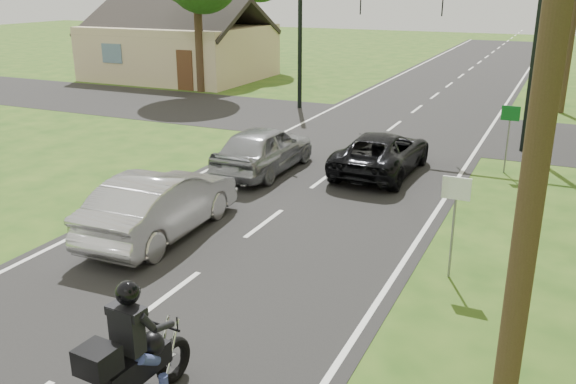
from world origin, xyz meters
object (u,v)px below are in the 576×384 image
(sign_green, at_px, (510,123))
(utility_pole_near, at_px, (552,44))
(silver_sedan, at_px, (162,204))
(traffic_signal, at_px, (480,29))
(dark_suv, at_px, (382,153))
(silver_suv, at_px, (264,149))
(motorcycle_rider, at_px, (129,366))
(sign_white, at_px, (455,203))

(sign_green, bearing_deg, utility_pole_near, -84.28)
(silver_sedan, distance_m, utility_pole_near, 10.15)
(traffic_signal, bearing_deg, dark_suv, -112.88)
(silver_suv, bearing_deg, utility_pole_near, 129.91)
(motorcycle_rider, bearing_deg, utility_pole_near, 17.10)
(silver_sedan, relative_size, sign_green, 2.18)
(traffic_signal, xyz_separation_m, sign_white, (1.36, -11.02, -2.54))
(silver_suv, xyz_separation_m, sign_white, (6.69, -4.93, 0.84))
(silver_suv, bearing_deg, dark_suv, -156.28)
(silver_suv, relative_size, utility_pole_near, 0.44)
(motorcycle_rider, relative_size, silver_sedan, 0.51)
(dark_suv, relative_size, sign_green, 2.18)
(motorcycle_rider, relative_size, sign_white, 1.12)
(sign_white, bearing_deg, utility_pole_near, -73.24)
(traffic_signal, height_order, sign_green, traffic_signal)
(dark_suv, xyz_separation_m, utility_pole_near, (4.81, -11.37, 4.43))
(silver_sedan, height_order, sign_white, sign_white)
(motorcycle_rider, bearing_deg, silver_sedan, 126.14)
(silver_suv, bearing_deg, sign_white, 143.95)
(sign_white, bearing_deg, motorcycle_rider, -117.30)
(silver_sedan, xyz_separation_m, traffic_signal, (5.21, 11.60, 3.36))
(motorcycle_rider, relative_size, utility_pole_near, 0.24)
(silver_sedan, distance_m, sign_white, 6.65)
(dark_suv, distance_m, silver_suv, 3.68)
(utility_pole_near, bearing_deg, motorcycle_rider, -166.89)
(sign_green, bearing_deg, sign_white, -91.43)
(motorcycle_rider, height_order, silver_suv, motorcycle_rider)
(silver_sedan, distance_m, sign_green, 10.96)
(sign_green, bearing_deg, motorcycle_rider, -103.31)
(traffic_signal, height_order, utility_pole_near, utility_pole_near)
(motorcycle_rider, height_order, silver_sedan, motorcycle_rider)
(sign_white, bearing_deg, sign_green, 88.57)
(sign_white, height_order, sign_green, same)
(silver_suv, height_order, utility_pole_near, utility_pole_near)
(traffic_signal, relative_size, sign_white, 3.00)
(silver_sedan, relative_size, traffic_signal, 0.73)
(silver_suv, distance_m, utility_pole_near, 13.57)
(dark_suv, height_order, sign_white, sign_white)
(dark_suv, relative_size, silver_suv, 1.05)
(utility_pole_near, relative_size, sign_green, 4.71)
(utility_pole_near, height_order, sign_green, utility_pole_near)
(utility_pole_near, bearing_deg, silver_sedan, 151.40)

